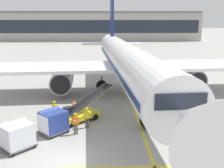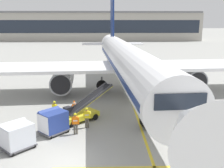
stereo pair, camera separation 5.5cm
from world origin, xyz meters
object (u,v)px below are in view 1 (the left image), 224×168
object	(u,v)px
belt_loader	(81,111)
baggage_cart_lead	(53,121)
safety_cone_engine_keepout	(74,104)
parked_airplane	(127,62)
ground_crew_marshaller	(55,109)
ground_crew_by_carts	(87,116)
baggage_cart_second	(17,135)
ground_crew_by_loader	(76,122)

from	to	relation	value
belt_loader	baggage_cart_lead	size ratio (longest dim) A/B	1.90
belt_loader	safety_cone_engine_keepout	bearing A→B (deg)	106.27
parked_airplane	ground_crew_marshaller	bearing A→B (deg)	-128.77
baggage_cart_lead	ground_crew_by_carts	bearing A→B (deg)	20.89
parked_airplane	ground_crew_by_carts	xyz separation A→B (m)	(-4.22, -10.83, -2.76)
baggage_cart_second	ground_crew_by_loader	size ratio (longest dim) A/B	1.46
parked_airplane	ground_crew_by_carts	bearing A→B (deg)	-111.28
baggage_cart_second	ground_crew_marshaller	distance (m)	5.59
baggage_cart_second	ground_crew_by_loader	xyz separation A→B (m)	(3.74, 2.25, -0.00)
belt_loader	ground_crew_by_loader	world-z (taller)	belt_loader
ground_crew_marshaller	belt_loader	bearing A→B (deg)	-4.63
ground_crew_by_loader	safety_cone_engine_keepout	world-z (taller)	ground_crew_by_loader
parked_airplane	baggage_cart_second	size ratio (longest dim) A/B	17.66
belt_loader	ground_crew_by_carts	distance (m)	1.79
ground_crew_by_loader	safety_cone_engine_keepout	size ratio (longest dim) A/B	2.26
safety_cone_engine_keepout	baggage_cart_lead	bearing A→B (deg)	-98.23
baggage_cart_lead	safety_cone_engine_keepout	distance (m)	6.43
belt_loader	ground_crew_by_carts	world-z (taller)	belt_loader
ground_crew_by_loader	safety_cone_engine_keepout	bearing A→B (deg)	97.43
ground_crew_by_loader	ground_crew_marshaller	bearing A→B (deg)	124.81
ground_crew_marshaller	safety_cone_engine_keepout	size ratio (longest dim) A/B	2.26
parked_airplane	baggage_cart_lead	size ratio (longest dim) A/B	17.66
baggage_cart_lead	ground_crew_by_loader	bearing A→B (deg)	-8.38
baggage_cart_lead	ground_crew_marshaller	distance (m)	2.89
baggage_cart_second	safety_cone_engine_keepout	bearing A→B (deg)	71.97
belt_loader	ground_crew_marshaller	world-z (taller)	belt_loader
ground_crew_by_carts	ground_crew_marshaller	size ratio (longest dim) A/B	1.00
ground_crew_marshaller	baggage_cart_second	bearing A→B (deg)	-106.26
baggage_cart_second	safety_cone_engine_keepout	distance (m)	9.32
ground_crew_marshaller	safety_cone_engine_keepout	world-z (taller)	ground_crew_marshaller
baggage_cart_lead	ground_crew_marshaller	world-z (taller)	baggage_cart_lead
belt_loader	baggage_cart_lead	xyz separation A→B (m)	(-1.98, -2.67, 0.15)
baggage_cart_lead	ground_crew_by_loader	world-z (taller)	baggage_cart_lead
baggage_cart_lead	safety_cone_engine_keepout	world-z (taller)	baggage_cart_lead
baggage_cart_second	safety_cone_engine_keepout	size ratio (longest dim) A/B	3.30
parked_airplane	safety_cone_engine_keepout	xyz separation A→B (m)	(-5.88, -5.48, -3.39)
ground_crew_by_carts	ground_crew_marshaller	xyz separation A→B (m)	(-2.97, 1.88, 0.00)
ground_crew_by_carts	safety_cone_engine_keepout	size ratio (longest dim) A/B	2.26
ground_crew_by_loader	baggage_cart_lead	bearing A→B (deg)	171.62
parked_airplane	ground_crew_by_carts	distance (m)	11.95
belt_loader	safety_cone_engine_keepout	xyz separation A→B (m)	(-1.07, 3.66, -0.47)
ground_crew_marshaller	safety_cone_engine_keepout	xyz separation A→B (m)	(1.31, 3.47, -0.62)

